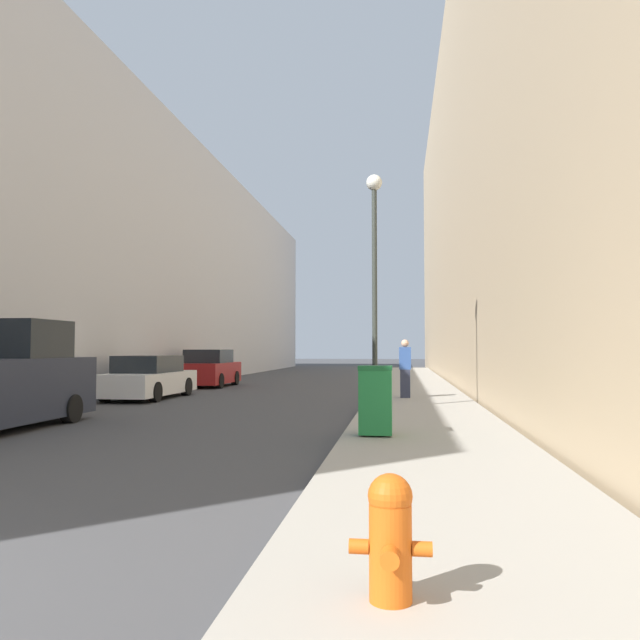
# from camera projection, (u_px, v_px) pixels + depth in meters

# --- Properties ---
(sidewalk_right) EXTENTS (3.14, 60.00, 0.16)m
(sidewalk_right) POSITION_uv_depth(u_px,v_px,m) (418.00, 398.00, 20.30)
(sidewalk_right) COLOR #9E998E
(sidewalk_right) RESTS_ON ground
(building_left_glass) EXTENTS (12.00, 60.00, 12.10)m
(building_left_glass) POSITION_uv_depth(u_px,v_px,m) (73.00, 260.00, 30.63)
(building_left_glass) COLOR #BCBCC1
(building_left_glass) RESTS_ON ground
(building_right_stone) EXTENTS (12.00, 60.00, 18.28)m
(building_right_stone) POSITION_uv_depth(u_px,v_px,m) (586.00, 181.00, 27.66)
(building_right_stone) COLOR tan
(building_right_stone) RESTS_ON ground
(fire_hydrant) EXTENTS (0.50, 0.38, 0.76)m
(fire_hydrant) POSITION_uv_depth(u_px,v_px,m) (390.00, 534.00, 3.74)
(fire_hydrant) COLOR #D15614
(fire_hydrant) RESTS_ON sidewalk_right
(trash_bin) EXTENTS (0.58, 0.57, 1.21)m
(trash_bin) POSITION_uv_depth(u_px,v_px,m) (376.00, 400.00, 10.86)
(trash_bin) COLOR #1E7538
(trash_bin) RESTS_ON sidewalk_right
(lamppost) EXTENTS (0.41, 0.41, 5.99)m
(lamppost) POSITION_uv_depth(u_px,v_px,m) (374.00, 263.00, 15.93)
(lamppost) COLOR #2D332D
(lamppost) RESTS_ON sidewalk_right
(parked_sedan_near) EXTENTS (1.89, 4.73, 1.44)m
(parked_sedan_near) POSITION_uv_depth(u_px,v_px,m) (148.00, 378.00, 20.93)
(parked_sedan_near) COLOR silver
(parked_sedan_near) RESTS_ON ground
(parked_sedan_far) EXTENTS (1.96, 4.16, 1.63)m
(parked_sedan_far) POSITION_uv_depth(u_px,v_px,m) (209.00, 369.00, 27.58)
(parked_sedan_far) COLOR maroon
(parked_sedan_far) RESTS_ON ground
(pedestrian_on_sidewalk) EXTENTS (0.36, 0.24, 1.80)m
(pedestrian_on_sidewalk) POSITION_uv_depth(u_px,v_px,m) (405.00, 368.00, 19.25)
(pedestrian_on_sidewalk) COLOR #2D3347
(pedestrian_on_sidewalk) RESTS_ON sidewalk_right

